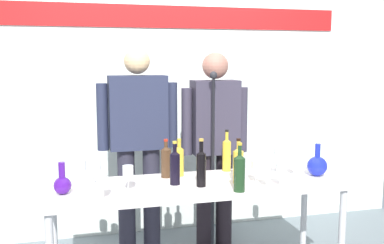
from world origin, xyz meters
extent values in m
cube|color=white|center=(0.00, 1.21, 1.50)|extent=(4.88, 0.10, 3.00)
cube|color=red|center=(0.00, 1.15, 2.02)|extent=(3.42, 0.01, 0.20)
cube|color=white|center=(0.00, 0.00, 0.75)|extent=(2.10, 0.65, 0.04)
cylinder|color=silver|center=(0.99, -0.27, 0.37)|extent=(0.05, 0.05, 0.73)
cylinder|color=silver|center=(-0.99, 0.27, 0.37)|extent=(0.05, 0.05, 0.73)
cylinder|color=silver|center=(0.99, 0.27, 0.37)|extent=(0.05, 0.05, 0.73)
sphere|color=#46158B|center=(-0.91, -0.04, 0.83)|extent=(0.11, 0.11, 0.11)
cylinder|color=#46158B|center=(-0.91, -0.04, 0.93)|extent=(0.04, 0.04, 0.11)
sphere|color=#1A27B9|center=(0.91, -0.04, 0.85)|extent=(0.15, 0.15, 0.15)
cylinder|color=#1A27B9|center=(0.91, -0.04, 0.96)|extent=(0.04, 0.04, 0.10)
cylinder|color=#272634|center=(-0.43, 0.63, 0.46)|extent=(0.14, 0.14, 0.92)
cylinder|color=#272634|center=(-0.22, 0.63, 0.46)|extent=(0.14, 0.14, 0.92)
cube|color=#252A44|center=(-0.33, 0.63, 1.21)|extent=(0.46, 0.22, 0.59)
cylinder|color=#252A44|center=(-0.60, 0.63, 1.18)|extent=(0.09, 0.09, 0.53)
cylinder|color=#252A44|center=(-0.05, 0.63, 1.18)|extent=(0.09, 0.09, 0.53)
sphere|color=#DDB683|center=(-0.33, 0.63, 1.62)|extent=(0.21, 0.21, 0.21)
cylinder|color=black|center=(0.24, 0.63, 0.42)|extent=(0.14, 0.14, 0.84)
cylinder|color=black|center=(0.41, 0.63, 0.42)|extent=(0.14, 0.14, 0.84)
cube|color=#353041|center=(0.33, 0.63, 1.15)|extent=(0.39, 0.22, 0.62)
cylinder|color=#353041|center=(0.08, 0.63, 1.12)|extent=(0.09, 0.09, 0.55)
cylinder|color=#353041|center=(0.57, 0.63, 1.12)|extent=(0.09, 0.09, 0.55)
sphere|color=#A16A5B|center=(0.33, 0.63, 1.58)|extent=(0.22, 0.22, 0.22)
cylinder|color=#452D1C|center=(-0.18, 0.20, 0.88)|extent=(0.07, 0.07, 0.21)
cone|color=#452D1C|center=(-0.18, 0.20, 0.99)|extent=(0.07, 0.07, 0.03)
cylinder|color=#452D1C|center=(-0.18, 0.20, 1.01)|extent=(0.03, 0.03, 0.06)
cylinder|color=red|center=(-0.18, 0.20, 1.05)|extent=(0.03, 0.03, 0.02)
cylinder|color=gold|center=(0.31, 0.27, 0.89)|extent=(0.07, 0.07, 0.23)
cone|color=gold|center=(0.31, 0.27, 1.01)|extent=(0.07, 0.07, 0.03)
cylinder|color=gold|center=(0.31, 0.27, 1.04)|extent=(0.02, 0.02, 0.08)
cylinder|color=black|center=(0.31, 0.27, 1.09)|extent=(0.03, 0.03, 0.02)
cylinder|color=gold|center=(-0.08, 0.22, 0.87)|extent=(0.07, 0.07, 0.20)
cone|color=gold|center=(-0.08, 0.22, 0.99)|extent=(0.07, 0.07, 0.03)
cylinder|color=gold|center=(-0.08, 0.22, 1.01)|extent=(0.03, 0.03, 0.06)
cylinder|color=gold|center=(-0.08, 0.22, 1.05)|extent=(0.03, 0.03, 0.02)
cylinder|color=#1C391D|center=(0.21, -0.27, 0.88)|extent=(0.07, 0.07, 0.22)
cone|color=#1C391D|center=(0.21, -0.27, 1.01)|extent=(0.07, 0.07, 0.03)
cylinder|color=#1C391D|center=(0.21, -0.27, 1.04)|extent=(0.03, 0.03, 0.09)
cylinder|color=gold|center=(0.21, -0.27, 1.09)|extent=(0.03, 0.03, 0.02)
cylinder|color=gold|center=(0.27, -0.08, 0.89)|extent=(0.07, 0.07, 0.23)
cone|color=gold|center=(0.27, -0.08, 1.01)|extent=(0.07, 0.07, 0.03)
cylinder|color=gold|center=(0.27, -0.08, 1.04)|extent=(0.03, 0.03, 0.07)
cylinder|color=black|center=(0.27, -0.08, 1.08)|extent=(0.03, 0.03, 0.02)
cylinder|color=black|center=(0.00, -0.10, 0.89)|extent=(0.06, 0.06, 0.23)
cone|color=black|center=(0.00, -0.10, 1.01)|extent=(0.06, 0.06, 0.03)
cylinder|color=black|center=(0.00, -0.10, 1.04)|extent=(0.03, 0.03, 0.09)
cylinder|color=gold|center=(0.00, -0.10, 1.10)|extent=(0.03, 0.03, 0.02)
cylinder|color=black|center=(-0.16, 0.00, 0.88)|extent=(0.07, 0.07, 0.21)
cone|color=black|center=(-0.16, 0.00, 1.00)|extent=(0.07, 0.07, 0.03)
cylinder|color=black|center=(-0.16, 0.00, 1.02)|extent=(0.03, 0.03, 0.08)
cylinder|color=gold|center=(-0.16, 0.00, 1.07)|extent=(0.03, 0.03, 0.02)
cylinder|color=white|center=(-0.69, 0.22, 0.77)|extent=(0.05, 0.05, 0.00)
cylinder|color=white|center=(-0.69, 0.22, 0.81)|extent=(0.01, 0.01, 0.06)
cylinder|color=white|center=(-0.69, 0.22, 0.88)|extent=(0.07, 0.07, 0.07)
cylinder|color=white|center=(-0.79, 0.26, 0.77)|extent=(0.06, 0.06, 0.00)
cylinder|color=white|center=(-0.79, 0.26, 0.81)|extent=(0.01, 0.01, 0.07)
cylinder|color=white|center=(-0.79, 0.26, 0.89)|extent=(0.07, 0.07, 0.07)
cylinder|color=white|center=(-0.67, -0.22, 0.77)|extent=(0.06, 0.06, 0.00)
cylinder|color=white|center=(-0.67, -0.22, 0.81)|extent=(0.01, 0.01, 0.08)
cylinder|color=white|center=(-0.67, -0.22, 0.90)|extent=(0.06, 0.06, 0.09)
cylinder|color=white|center=(-0.49, -0.07, 0.77)|extent=(0.06, 0.06, 0.00)
cylinder|color=white|center=(-0.49, -0.07, 0.81)|extent=(0.01, 0.01, 0.08)
cylinder|color=white|center=(-0.49, -0.07, 0.90)|extent=(0.07, 0.07, 0.09)
cylinder|color=white|center=(-0.69, 0.10, 0.77)|extent=(0.05, 0.05, 0.00)
cylinder|color=white|center=(-0.69, 0.10, 0.82)|extent=(0.01, 0.01, 0.08)
cylinder|color=white|center=(-0.69, 0.10, 0.90)|extent=(0.06, 0.06, 0.09)
cylinder|color=white|center=(0.65, 0.09, 0.77)|extent=(0.06, 0.06, 0.00)
cylinder|color=white|center=(0.65, 0.09, 0.81)|extent=(0.01, 0.01, 0.07)
cylinder|color=white|center=(0.65, 0.09, 0.88)|extent=(0.06, 0.06, 0.07)
cylinder|color=white|center=(0.76, 0.01, 0.77)|extent=(0.06, 0.06, 0.00)
cylinder|color=white|center=(0.76, 0.01, 0.81)|extent=(0.01, 0.01, 0.07)
cylinder|color=white|center=(0.76, 0.01, 0.89)|extent=(0.06, 0.06, 0.08)
cylinder|color=white|center=(0.52, -0.23, 0.77)|extent=(0.06, 0.06, 0.00)
cylinder|color=white|center=(0.52, -0.23, 0.81)|extent=(0.01, 0.01, 0.08)
cylinder|color=white|center=(0.52, -0.23, 0.89)|extent=(0.06, 0.06, 0.08)
cylinder|color=white|center=(0.74, 0.27, 0.77)|extent=(0.06, 0.06, 0.00)
cylinder|color=white|center=(0.74, 0.27, 0.81)|extent=(0.01, 0.01, 0.07)
cylinder|color=white|center=(0.74, 0.27, 0.89)|extent=(0.06, 0.06, 0.08)
cylinder|color=white|center=(0.42, -0.23, 0.77)|extent=(0.06, 0.06, 0.00)
cylinder|color=white|center=(0.42, -0.23, 0.81)|extent=(0.01, 0.01, 0.07)
cylinder|color=white|center=(0.42, -0.23, 0.88)|extent=(0.06, 0.06, 0.08)
cylinder|color=white|center=(0.40, -0.10, 0.77)|extent=(0.06, 0.06, 0.00)
cylinder|color=white|center=(0.40, -0.10, 0.81)|extent=(0.01, 0.01, 0.07)
cylinder|color=white|center=(0.40, -0.10, 0.89)|extent=(0.06, 0.06, 0.09)
cylinder|color=black|center=(0.24, 0.42, 0.74)|extent=(0.02, 0.02, 1.48)
sphere|color=#232328|center=(0.24, 0.42, 1.51)|extent=(0.06, 0.06, 0.06)
camera|label=1|loc=(-0.83, -2.98, 1.63)|focal=42.45mm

